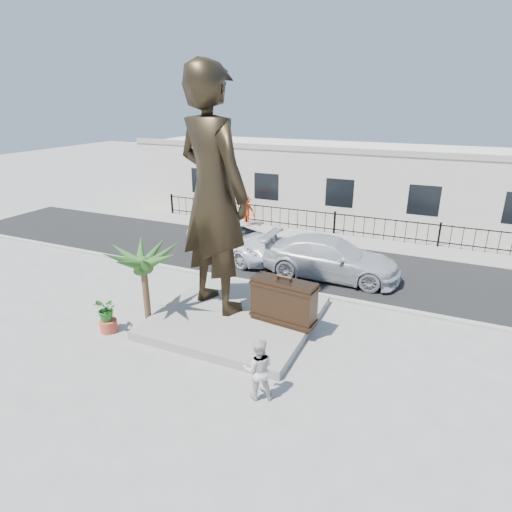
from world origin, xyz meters
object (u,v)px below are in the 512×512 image
(statue, at_px, (213,193))
(suitcase, at_px, (284,301))
(car_white, at_px, (238,239))
(tourist, at_px, (258,369))

(statue, distance_m, suitcase, 4.23)
(suitcase, relative_size, car_white, 0.38)
(statue, xyz_separation_m, suitcase, (2.64, -0.23, -3.30))
(tourist, bearing_deg, car_white, -84.56)
(suitcase, distance_m, tourist, 3.51)
(statue, bearing_deg, car_white, -49.42)
(statue, relative_size, suitcase, 3.81)
(car_white, bearing_deg, suitcase, -119.09)
(statue, height_order, tourist, statue)
(suitcase, height_order, tourist, suitcase)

